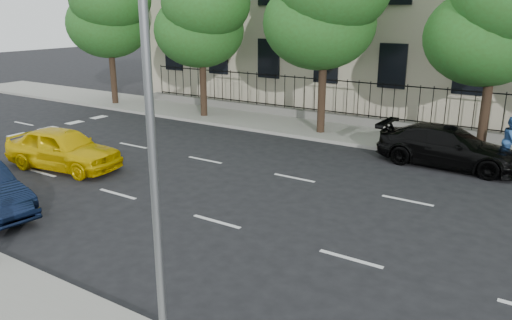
% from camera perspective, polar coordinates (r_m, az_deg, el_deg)
% --- Properties ---
extents(ground, '(120.00, 120.00, 0.00)m').
position_cam_1_polar(ground, '(12.41, -11.65, -10.85)').
color(ground, black).
rests_on(ground, ground).
extents(far_sidewalk, '(60.00, 4.00, 0.15)m').
position_cam_1_polar(far_sidewalk, '(23.75, 12.56, 2.75)').
color(far_sidewalk, gray).
rests_on(far_sidewalk, ground).
extents(lane_markings, '(49.60, 4.62, 0.01)m').
position_cam_1_polar(lane_markings, '(15.79, 0.45, -4.27)').
color(lane_markings, silver).
rests_on(lane_markings, ground).
extents(crosswalk, '(0.50, 12.10, 0.01)m').
position_cam_1_polar(crosswalk, '(25.75, -27.05, 2.22)').
color(crosswalk, silver).
rests_on(crosswalk, ground).
extents(iron_fence, '(30.00, 0.50, 2.20)m').
position_cam_1_polar(iron_fence, '(25.19, 14.02, 4.79)').
color(iron_fence, slate).
rests_on(iron_fence, far_sidewalk).
extents(street_light, '(0.25, 3.32, 8.05)m').
position_cam_1_polar(street_light, '(8.03, -9.73, 12.71)').
color(street_light, slate).
rests_on(street_light, near_sidewalk).
extents(tree_a, '(5.71, 5.31, 9.39)m').
position_cam_1_polar(tree_a, '(31.82, -16.38, 16.98)').
color(tree_a, '#382619').
rests_on(tree_a, far_sidewalk).
extents(tree_b, '(5.53, 5.12, 8.97)m').
position_cam_1_polar(tree_b, '(26.97, -6.03, 17.07)').
color(tree_b, '#382619').
rests_on(tree_b, far_sidewalk).
extents(tree_d, '(5.34, 4.94, 8.84)m').
position_cam_1_polar(tree_d, '(21.23, 26.22, 15.59)').
color(tree_d, '#382619').
rests_on(tree_d, far_sidewalk).
extents(yellow_taxi, '(4.75, 2.42, 1.55)m').
position_cam_1_polar(yellow_taxi, '(19.73, -21.19, 1.24)').
color(yellow_taxi, '#E5BD05').
rests_on(yellow_taxi, ground).
extents(black_sedan, '(5.26, 2.27, 1.51)m').
position_cam_1_polar(black_sedan, '(20.06, 21.10, 1.44)').
color(black_sedan, black).
rests_on(black_sedan, ground).
extents(pedestrian_far, '(0.85, 1.00, 1.81)m').
position_cam_1_polar(pedestrian_far, '(20.68, 27.21, 1.99)').
color(pedestrian_far, '#2A5391').
rests_on(pedestrian_far, far_sidewalk).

